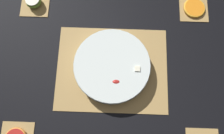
{
  "coord_description": "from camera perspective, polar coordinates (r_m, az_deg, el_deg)",
  "views": [
    {
      "loc": [
        -0.01,
        0.22,
        0.87
      ],
      "look_at": [
        0.0,
        0.0,
        0.03
      ],
      "focal_mm": 35.0,
      "sensor_mm": 36.0,
      "label": 1
    }
  ],
  "objects": [
    {
      "name": "ground_plane",
      "position": [
        0.9,
        -0.0,
        -0.49
      ],
      "size": [
        6.0,
        6.0,
        0.0
      ],
      "primitive_type": "plane",
      "color": "black"
    },
    {
      "name": "bamboo_mat_center",
      "position": [
        0.89,
        -0.0,
        -0.44
      ],
      "size": [
        0.45,
        0.36,
        0.01
      ],
      "color": "#A8844C",
      "rests_on": "ground_plane"
    },
    {
      "name": "coaster_mat_near_left",
      "position": [
        1.06,
        20.57,
        14.04
      ],
      "size": [
        0.12,
        0.12,
        0.01
      ],
      "color": "#A8844C",
      "rests_on": "ground_plane"
    },
    {
      "name": "coaster_mat_near_right",
      "position": [
        1.07,
        -19.42,
        15.28
      ],
      "size": [
        0.12,
        0.12,
        0.01
      ],
      "color": "#A8844C",
      "rests_on": "ground_plane"
    },
    {
      "name": "fruit_salad_bowl",
      "position": [
        0.86,
        0.03,
        0.21
      ],
      "size": [
        0.3,
        0.3,
        0.07
      ],
      "color": "silver",
      "rests_on": "bamboo_mat_center"
    },
    {
      "name": "apple_half",
      "position": [
        1.05,
        -19.83,
        15.87
      ],
      "size": [
        0.07,
        0.07,
        0.04
      ],
      "color": "#7FAD38",
      "rests_on": "coaster_mat_near_right"
    },
    {
      "name": "orange_slice_whole",
      "position": [
        1.05,
        20.72,
        14.24
      ],
      "size": [
        0.09,
        0.09,
        0.01
      ],
      "color": "orange",
      "rests_on": "coaster_mat_near_left"
    }
  ]
}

